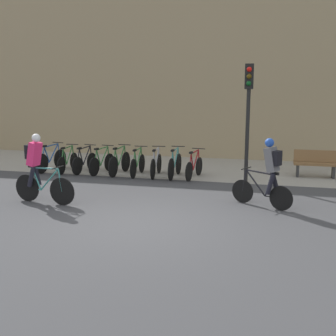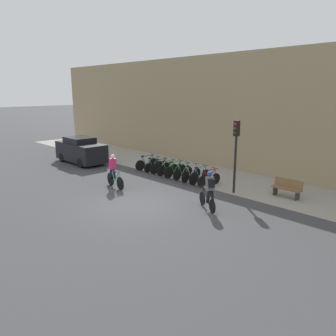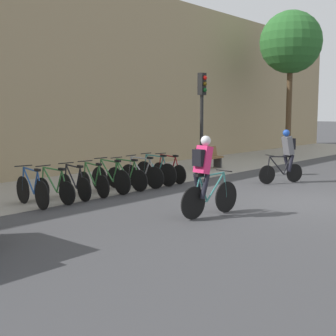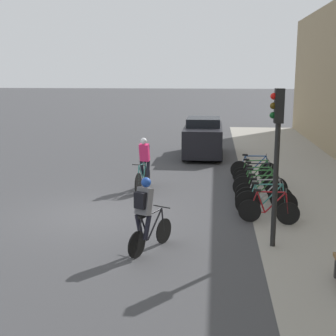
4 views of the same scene
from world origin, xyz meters
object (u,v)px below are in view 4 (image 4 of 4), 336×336
cyclist_grey (146,213)px  parked_bike_3 (258,182)px  parked_bike_5 (262,191)px  traffic_light_pole (277,139)px  parked_bike_1 (255,174)px  parked_bike_2 (256,177)px  cyclist_pink (144,162)px  parked_bike_7 (266,202)px  parked_bike_0 (254,169)px  parked_bike_8 (269,210)px  parked_bike_6 (264,196)px  parked_bike_4 (260,185)px  parked_car (203,138)px

cyclist_grey → parked_bike_3: bearing=152.3°
parked_bike_5 → traffic_light_pole: size_ratio=0.45×
parked_bike_1 → parked_bike_2: parked_bike_2 is taller
cyclist_pink → traffic_light_pole: 6.52m
cyclist_pink → parked_bike_7: bearing=55.0°
cyclist_pink → parked_bike_0: (-1.83, 3.89, -0.53)m
cyclist_grey → parked_bike_8: (-2.40, 2.97, -0.56)m
parked_bike_6 → traffic_light_pole: traffic_light_pole is taller
parked_bike_8 → parked_bike_0: bearing=180.0°
parked_bike_2 → traffic_light_pole: traffic_light_pole is taller
cyclist_pink → parked_bike_4: cyclist_pink is taller
traffic_light_pole → parked_bike_0: bearing=179.3°
cyclist_grey → parked_bike_1: (-6.95, 2.97, -0.57)m
parked_bike_0 → traffic_light_pole: 7.20m
parked_bike_1 → parked_bike_6: size_ratio=0.95×
traffic_light_pole → cyclist_grey: bearing=-76.0°
parked_bike_2 → parked_bike_4: bearing=0.0°
parked_bike_4 → traffic_light_pole: bearing=-1.2°
parked_bike_1 → parked_bike_5: bearing=0.0°
parked_bike_3 → parked_bike_8: size_ratio=0.99×
parked_bike_2 → parked_bike_5: parked_bike_5 is taller
parked_car → traffic_light_pole: bearing=9.4°
parked_bike_5 → parked_bike_8: (1.95, -0.00, -0.01)m
parked_bike_2 → parked_bike_8: parked_bike_2 is taller
parked_bike_5 → parked_bike_7: (1.30, 0.00, 0.03)m
cyclist_pink → parked_bike_3: 3.94m
parked_bike_5 → parked_bike_6: (0.65, 0.00, 0.01)m
cyclist_pink → traffic_light_pole: traffic_light_pole is taller
cyclist_pink → parked_bike_6: 4.45m
parked_bike_2 → parked_car: (-6.16, -2.04, 0.51)m
parked_bike_2 → parked_bike_7: 3.25m
parked_bike_4 → parked_bike_7: parked_bike_7 is taller
parked_bike_4 → parked_bike_8: 2.60m
parked_bike_2 → parked_bike_5: bearing=-0.0°
parked_bike_4 → parked_bike_5: parked_bike_4 is taller
cyclist_grey → parked_bike_6: bearing=141.3°
parked_bike_1 → traffic_light_pole: traffic_light_pole is taller
parked_bike_3 → parked_bike_7: 2.60m
parked_bike_6 → traffic_light_pole: 3.66m
parked_bike_0 → parked_bike_5: 3.25m
parked_bike_0 → parked_bike_8: 5.20m
parked_bike_4 → parked_bike_6: size_ratio=1.02×
parked_bike_7 → parked_bike_5: bearing=-180.0°
parked_bike_7 → parked_bike_3: bearing=-180.0°
parked_bike_0 → parked_bike_2: size_ratio=1.10×
parked_bike_1 → parked_bike_7: (3.90, 0.00, 0.04)m
parked_car → cyclist_pink: bearing=-15.5°
cyclist_pink → parked_bike_8: size_ratio=1.11×
parked_bike_2 → parked_bike_3: same height
cyclist_pink → parked_car: bearing=164.5°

